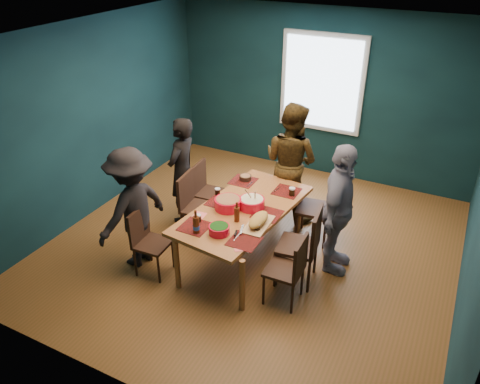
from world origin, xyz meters
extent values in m
cube|color=brown|center=(0.00, 0.00, -0.01)|extent=(5.00, 5.00, 0.01)
cube|color=white|center=(0.00, 0.00, 2.70)|extent=(5.00, 5.00, 0.01)
cube|color=#103237|center=(-2.50, 0.00, 1.35)|extent=(0.01, 5.00, 2.70)
cube|color=#103237|center=(0.00, 2.50, 1.35)|extent=(5.00, 0.01, 2.70)
cube|color=#103237|center=(0.00, -2.50, 1.35)|extent=(5.00, 0.01, 2.70)
cube|color=beige|center=(0.00, 2.47, 1.55)|extent=(1.35, 0.06, 1.55)
cube|color=#A96732|center=(-0.02, -0.27, 0.70)|extent=(1.17, 2.00, 0.05)
cylinder|color=#A96732|center=(-0.44, -1.14, 0.34)|extent=(0.07, 0.07, 0.67)
cylinder|color=#A96732|center=(0.40, -1.14, 0.34)|extent=(0.07, 0.07, 0.67)
cylinder|color=#A96732|center=(-0.44, 0.60, 0.34)|extent=(0.07, 0.07, 0.67)
cylinder|color=#A96732|center=(0.40, 0.60, 0.34)|extent=(0.07, 0.07, 0.67)
cube|color=black|center=(-0.85, 0.34, 0.41)|extent=(0.40, 0.40, 0.04)
cube|color=black|center=(-1.02, 0.33, 0.64)|extent=(0.06, 0.38, 0.42)
cylinder|color=black|center=(-1.00, 0.16, 0.20)|extent=(0.03, 0.03, 0.39)
cylinder|color=black|center=(-0.68, 0.18, 0.20)|extent=(0.03, 0.03, 0.39)
cylinder|color=black|center=(-1.02, 0.49, 0.20)|extent=(0.03, 0.03, 0.39)
cylinder|color=black|center=(-0.69, 0.51, 0.20)|extent=(0.03, 0.03, 0.39)
cube|color=black|center=(-0.75, -0.13, 0.44)|extent=(0.45, 0.45, 0.04)
cube|color=black|center=(-0.93, -0.15, 0.68)|extent=(0.08, 0.41, 0.45)
cylinder|color=black|center=(-0.91, -0.32, 0.21)|extent=(0.03, 0.03, 0.42)
cylinder|color=black|center=(-0.56, -0.29, 0.21)|extent=(0.03, 0.03, 0.42)
cylinder|color=black|center=(-0.94, 0.03, 0.21)|extent=(0.03, 0.03, 0.42)
cylinder|color=black|center=(-0.59, 0.06, 0.21)|extent=(0.03, 0.03, 0.42)
cube|color=black|center=(-0.85, -1.03, 0.41)|extent=(0.40, 0.40, 0.04)
cube|color=black|center=(-1.02, -1.04, 0.63)|extent=(0.06, 0.38, 0.42)
cylinder|color=black|center=(-1.00, -1.21, 0.19)|extent=(0.03, 0.03, 0.39)
cylinder|color=black|center=(-0.67, -1.19, 0.19)|extent=(0.03, 0.03, 0.39)
cylinder|color=black|center=(-1.02, -0.88, 0.19)|extent=(0.03, 0.03, 0.39)
cylinder|color=black|center=(-0.69, -0.86, 0.19)|extent=(0.03, 0.03, 0.39)
cube|color=black|center=(0.64, 0.51, 0.47)|extent=(0.49, 0.49, 0.04)
cube|color=black|center=(0.83, 0.54, 0.73)|extent=(0.10, 0.44, 0.48)
cylinder|color=black|center=(0.47, 0.30, 0.22)|extent=(0.03, 0.03, 0.45)
cylinder|color=black|center=(0.85, 0.35, 0.22)|extent=(0.03, 0.03, 0.45)
cylinder|color=black|center=(0.43, 0.67, 0.22)|extent=(0.03, 0.03, 0.45)
cylinder|color=black|center=(0.80, 0.72, 0.22)|extent=(0.03, 0.03, 0.45)
cube|color=black|center=(0.73, -0.39, 0.48)|extent=(0.50, 0.50, 0.04)
cube|color=black|center=(0.93, -0.36, 0.74)|extent=(0.10, 0.45, 0.49)
cylinder|color=black|center=(0.57, -0.60, 0.23)|extent=(0.03, 0.03, 0.45)
cylinder|color=black|center=(0.95, -0.55, 0.23)|extent=(0.03, 0.03, 0.45)
cylinder|color=black|center=(0.52, -0.22, 0.23)|extent=(0.03, 0.03, 0.45)
cylinder|color=black|center=(0.90, -0.17, 0.23)|extent=(0.03, 0.03, 0.45)
cube|color=black|center=(0.73, -0.79, 0.42)|extent=(0.40, 0.40, 0.04)
cube|color=black|center=(0.91, -0.79, 0.65)|extent=(0.05, 0.39, 0.43)
cylinder|color=black|center=(0.57, -0.96, 0.20)|extent=(0.03, 0.03, 0.40)
cylinder|color=black|center=(0.90, -0.95, 0.20)|extent=(0.03, 0.03, 0.40)
cylinder|color=black|center=(0.56, -0.63, 0.20)|extent=(0.03, 0.03, 0.40)
cylinder|color=black|center=(0.90, -0.62, 0.20)|extent=(0.03, 0.03, 0.40)
imported|color=black|center=(-1.18, 0.16, 0.77)|extent=(0.39, 0.57, 1.53)
imported|color=black|center=(0.11, 0.95, 0.85)|extent=(0.96, 0.82, 1.70)
imported|color=silver|center=(1.06, 0.03, 0.82)|extent=(0.46, 0.99, 1.65)
imported|color=black|center=(-1.17, -0.94, 0.77)|extent=(0.73, 1.08, 1.54)
cylinder|color=red|center=(-0.19, -0.36, 0.79)|extent=(0.33, 0.33, 0.13)
cylinder|color=#4A7F2E|center=(-0.19, -0.36, 0.85)|extent=(0.29, 0.29, 0.02)
cylinder|color=red|center=(0.06, -0.22, 0.78)|extent=(0.31, 0.31, 0.12)
cylinder|color=beige|center=(0.06, -0.22, 0.84)|extent=(0.27, 0.27, 0.02)
cylinder|color=tan|center=(0.11, -0.22, 0.89)|extent=(0.09, 0.17, 0.25)
cylinder|color=tan|center=(0.03, -0.22, 0.89)|extent=(0.08, 0.17, 0.25)
cylinder|color=red|center=(-0.02, -0.87, 0.77)|extent=(0.23, 0.23, 0.10)
cylinder|color=#174A12|center=(-0.02, -0.87, 0.81)|extent=(0.21, 0.21, 0.02)
cube|color=tan|center=(0.30, -0.53, 0.73)|extent=(0.25, 0.49, 0.02)
ellipsoid|color=gold|center=(0.30, -0.53, 0.80)|extent=(0.18, 0.38, 0.11)
cube|color=silver|center=(0.18, -0.72, 0.75)|extent=(0.08, 0.19, 0.00)
cylinder|color=black|center=(0.16, -0.83, 0.75)|extent=(0.05, 0.11, 0.02)
sphere|color=#1E5D15|center=(0.30, -0.64, 0.80)|extent=(0.03, 0.03, 0.03)
sphere|color=#1E5D15|center=(0.30, -0.53, 0.80)|extent=(0.03, 0.03, 0.03)
sphere|color=#1E5D15|center=(0.30, -0.43, 0.80)|extent=(0.03, 0.03, 0.03)
cylinder|color=black|center=(-0.32, 0.39, 0.75)|extent=(0.16, 0.16, 0.07)
cylinder|color=#4A7F2E|center=(-0.32, 0.39, 0.78)|extent=(0.14, 0.14, 0.02)
cylinder|color=#461D0C|center=(-0.26, -0.98, 0.82)|extent=(0.07, 0.07, 0.21)
cylinder|color=#461D0C|center=(-0.26, -0.98, 0.97)|extent=(0.03, 0.03, 0.08)
cylinder|color=#1746A2|center=(-0.26, -0.98, 0.79)|extent=(0.08, 0.08, 0.05)
cylinder|color=#461D0C|center=(0.04, -0.56, 0.81)|extent=(0.06, 0.06, 0.18)
cylinder|color=#461D0C|center=(0.04, -0.56, 0.94)|extent=(0.03, 0.03, 0.07)
cylinder|color=black|center=(-0.35, -0.78, 0.77)|extent=(0.06, 0.06, 0.09)
cylinder|color=silver|center=(-0.35, -0.78, 0.81)|extent=(0.07, 0.07, 0.01)
cylinder|color=black|center=(0.33, -0.64, 0.77)|extent=(0.06, 0.06, 0.09)
cylinder|color=silver|center=(0.33, -0.64, 0.80)|extent=(0.07, 0.07, 0.01)
cylinder|color=black|center=(0.39, 0.28, 0.77)|extent=(0.07, 0.07, 0.11)
cylinder|color=silver|center=(0.39, 0.28, 0.82)|extent=(0.08, 0.08, 0.02)
cylinder|color=black|center=(-0.46, -0.13, 0.77)|extent=(0.06, 0.06, 0.09)
cylinder|color=silver|center=(-0.46, -0.13, 0.81)|extent=(0.07, 0.07, 0.01)
cube|color=#F4676A|center=(0.35, -0.20, 0.72)|extent=(0.21, 0.21, 0.00)
cube|color=#F4676A|center=(-0.41, -0.65, 0.72)|extent=(0.15, 0.15, 0.00)
cube|color=#F4676A|center=(0.31, -1.01, 0.72)|extent=(0.19, 0.19, 0.00)
camera|label=1|loc=(2.12, -4.61, 3.68)|focal=35.00mm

